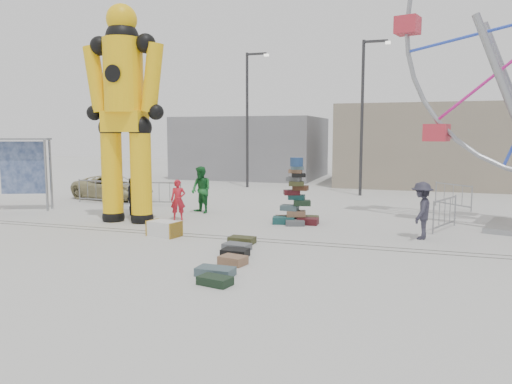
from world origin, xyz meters
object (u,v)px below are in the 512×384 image
(pedestrian_grey, at_px, (422,210))
(lamp_post_right, at_px, (364,110))
(lamp_post_left, at_px, (249,113))
(barricade_dummy_a, at_px, (96,191))
(crash_test_dummy, at_px, (124,106))
(pedestrian_black, at_px, (132,197))
(barricade_dummy_b, at_px, (120,195))
(steamer_trunk, at_px, (164,229))
(barricade_dummy_c, at_px, (159,194))
(barricade_wheel_back, at_px, (453,196))
(parked_suv, at_px, (113,187))
(suitcase_tower, at_px, (296,205))
(pedestrian_green, at_px, (201,190))
(pedestrian_red, at_px, (178,200))
(barricade_wheel_front, at_px, (445,214))

(pedestrian_grey, bearing_deg, lamp_post_right, -153.96)
(lamp_post_left, distance_m, barricade_dummy_a, 10.67)
(crash_test_dummy, height_order, pedestrian_black, crash_test_dummy)
(lamp_post_left, distance_m, barricade_dummy_b, 10.66)
(steamer_trunk, relative_size, barricade_dummy_c, 0.52)
(barricade_dummy_a, height_order, barricade_wheel_back, same)
(parked_suv, bearing_deg, pedestrian_black, -124.58)
(suitcase_tower, height_order, pedestrian_green, suitcase_tower)
(suitcase_tower, xyz_separation_m, pedestrian_black, (-6.56, -0.44, 0.09))
(barricade_dummy_c, xyz_separation_m, pedestrian_black, (0.36, -2.80, 0.21))
(pedestrian_red, bearing_deg, crash_test_dummy, -173.61)
(lamp_post_left, bearing_deg, parked_suv, -121.92)
(parked_suv, bearing_deg, lamp_post_left, -18.39)
(lamp_post_left, xyz_separation_m, pedestrian_grey, (9.93, -12.46, -3.59))
(steamer_trunk, distance_m, barricade_wheel_front, 9.42)
(steamer_trunk, height_order, pedestrian_green, pedestrian_green)
(suitcase_tower, bearing_deg, barricade_dummy_c, 152.65)
(lamp_post_left, relative_size, pedestrian_green, 4.16)
(suitcase_tower, xyz_separation_m, barricade_dummy_b, (-8.38, 1.50, -0.12))
(suitcase_tower, distance_m, steamer_trunk, 4.99)
(lamp_post_right, xyz_separation_m, pedestrian_red, (-5.82, -9.72, -3.71))
(barricade_dummy_b, bearing_deg, barricade_dummy_c, 45.13)
(steamer_trunk, height_order, pedestrian_grey, pedestrian_grey)
(pedestrian_black, height_order, pedestrian_grey, pedestrian_grey)
(barricade_dummy_c, bearing_deg, pedestrian_grey, -29.36)
(lamp_post_right, height_order, barricade_dummy_b, lamp_post_right)
(pedestrian_red, bearing_deg, lamp_post_left, 71.39)
(barricade_dummy_b, bearing_deg, crash_test_dummy, -38.44)
(barricade_dummy_a, height_order, pedestrian_green, pedestrian_green)
(lamp_post_left, distance_m, pedestrian_black, 12.08)
(lamp_post_right, distance_m, barricade_dummy_b, 12.95)
(lamp_post_right, height_order, pedestrian_black, lamp_post_right)
(suitcase_tower, xyz_separation_m, barricade_dummy_a, (-10.17, 2.21, -0.12))
(steamer_trunk, distance_m, barricade_dummy_c, 6.86)
(suitcase_tower, xyz_separation_m, barricade_wheel_front, (5.10, 0.33, -0.12))
(lamp_post_right, xyz_separation_m, pedestrian_black, (-7.97, -9.45, -3.72))
(steamer_trunk, relative_size, barricade_wheel_back, 0.52)
(pedestrian_red, bearing_deg, barricade_dummy_c, 104.92)
(crash_test_dummy, height_order, barricade_dummy_b, crash_test_dummy)
(lamp_post_left, relative_size, barricade_dummy_a, 4.00)
(lamp_post_right, height_order, crash_test_dummy, lamp_post_right)
(lamp_post_left, relative_size, pedestrian_red, 5.21)
(lamp_post_right, bearing_deg, parked_suv, -155.06)
(barricade_dummy_c, bearing_deg, parked_suv, 148.45)
(crash_test_dummy, distance_m, barricade_wheel_front, 11.88)
(lamp_post_left, distance_m, barricade_dummy_c, 9.59)
(barricade_wheel_front, distance_m, parked_suv, 15.65)
(steamer_trunk, bearing_deg, lamp_post_left, 111.65)
(crash_test_dummy, bearing_deg, pedestrian_red, 28.36)
(pedestrian_grey, bearing_deg, parked_suv, -98.81)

